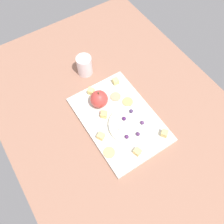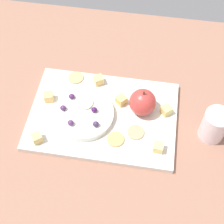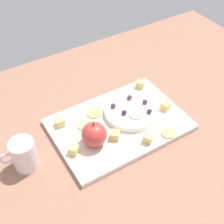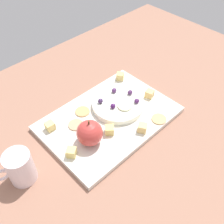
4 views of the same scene
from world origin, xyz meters
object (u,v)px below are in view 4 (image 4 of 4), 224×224
(serving_dish, at_px, (118,104))
(cracker_0, at_px, (159,119))
(cheese_cube_2, at_px, (71,152))
(grape_2, at_px, (100,101))
(cracker_1, at_px, (76,125))
(cheese_cube_1, at_px, (150,94))
(cheese_cube_0, at_px, (50,126))
(grape_0, at_px, (131,93))
(apple_whole, at_px, (90,133))
(platter, at_px, (109,118))
(cup, at_px, (20,168))
(grape_3, at_px, (114,90))
(cracker_2, at_px, (82,112))
(cheese_cube_4, at_px, (109,130))
(grape_1, at_px, (137,101))
(apple_slice_0, at_px, (125,106))
(cheese_cube_3, at_px, (120,76))
(grape_4, at_px, (113,106))
(cheese_cube_5, at_px, (143,128))

(serving_dish, height_order, cracker_0, serving_dish)
(cheese_cube_2, bearing_deg, grape_2, -155.43)
(cracker_1, bearing_deg, cheese_cube_1, 164.66)
(cheese_cube_0, distance_m, cracker_1, 0.07)
(grape_0, bearing_deg, apple_whole, 11.09)
(platter, bearing_deg, cup, -1.62)
(cheese_cube_1, relative_size, grape_0, 1.46)
(apple_whole, distance_m, grape_3, 0.20)
(cracker_2, xyz_separation_m, grape_0, (-0.15, 0.06, 0.02))
(serving_dish, xyz_separation_m, grape_2, (0.04, -0.04, 0.02))
(platter, distance_m, cheese_cube_4, 0.07)
(cracker_2, bearing_deg, platter, 122.42)
(cheese_cube_0, bearing_deg, grape_1, 155.55)
(cracker_0, bearing_deg, grape_3, -81.48)
(serving_dish, xyz_separation_m, apple_slice_0, (-0.00, 0.03, 0.01))
(cheese_cube_0, height_order, cracker_2, cheese_cube_0)
(cheese_cube_2, bearing_deg, grape_3, -160.20)
(grape_3, relative_size, apple_slice_0, 0.38)
(cheese_cube_4, distance_m, cracker_0, 0.16)
(apple_whole, xyz_separation_m, grape_3, (-0.18, -0.09, -0.01))
(apple_slice_0, bearing_deg, cheese_cube_3, -130.21)
(cracker_0, bearing_deg, grape_0, -92.32)
(serving_dish, xyz_separation_m, cracker_2, (0.10, -0.06, -0.01))
(cheese_cube_0, relative_size, grape_4, 1.46)
(grape_0, relative_size, grape_3, 1.00)
(serving_dish, height_order, grape_1, grape_1)
(cheese_cube_5, relative_size, cracker_2, 0.54)
(serving_dish, xyz_separation_m, grape_1, (-0.04, 0.04, 0.02))
(cheese_cube_2, xyz_separation_m, cheese_cube_4, (-0.13, 0.01, 0.00))
(cheese_cube_3, bearing_deg, grape_2, 21.23)
(grape_1, relative_size, grape_3, 1.00)
(platter, distance_m, cracker_2, 0.09)
(platter, height_order, apple_whole, apple_whole)
(cheese_cube_1, bearing_deg, grape_0, -33.67)
(cracker_2, bearing_deg, grape_3, 172.11)
(grape_0, bearing_deg, platter, 5.05)
(apple_whole, distance_m, cheese_cube_0, 0.13)
(cheese_cube_3, bearing_deg, apple_slice_0, 49.79)
(cheese_cube_5, bearing_deg, cheese_cube_4, -38.49)
(cheese_cube_1, relative_size, cracker_0, 0.54)
(cheese_cube_3, xyz_separation_m, apple_slice_0, (0.10, 0.12, 0.01))
(serving_dish, distance_m, cheese_cube_1, 0.11)
(platter, xyz_separation_m, grape_4, (-0.02, -0.01, 0.03))
(cheese_cube_2, bearing_deg, cracker_1, -134.25)
(cracker_0, bearing_deg, cheese_cube_4, -24.98)
(cracker_2, bearing_deg, grape_4, 135.79)
(cracker_0, xyz_separation_m, grape_4, (0.08, -0.12, 0.02))
(cheese_cube_0, xyz_separation_m, grape_2, (-0.17, 0.03, 0.01))
(apple_whole, xyz_separation_m, grape_0, (-0.21, -0.04, -0.01))
(cracker_0, xyz_separation_m, grape_1, (0.01, -0.08, 0.02))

